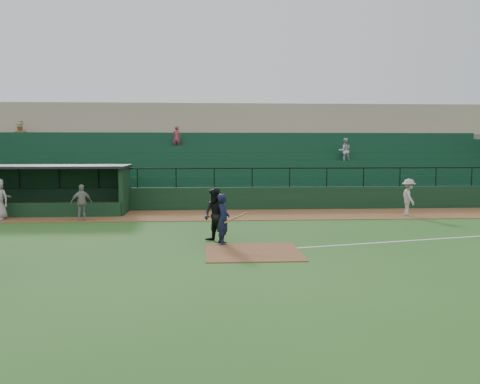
{
  "coord_description": "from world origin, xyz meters",
  "views": [
    {
      "loc": [
        -1.53,
        -17.34,
        3.36
      ],
      "look_at": [
        0.0,
        5.0,
        1.4
      ],
      "focal_mm": 39.25,
      "sensor_mm": 36.0,
      "label": 1
    }
  ],
  "objects": [
    {
      "name": "umpire",
      "position": [
        -1.15,
        0.86,
        0.95
      ],
      "size": [
        1.15,
        1.16,
        1.89
      ],
      "primitive_type": "imported",
      "rotation": [
        0.0,
        0.0,
        -0.84
      ],
      "color": "black",
      "rests_on": "ground"
    },
    {
      "name": "batter_at_plate",
      "position": [
        -0.88,
        0.35,
        0.88
      ],
      "size": [
        1.05,
        0.71,
        1.75
      ],
      "color": "black",
      "rests_on": "ground"
    },
    {
      "name": "stadium_structure",
      "position": [
        -0.0,
        16.46,
        2.3
      ],
      "size": [
        38.0,
        13.08,
        6.4
      ],
      "color": "black",
      "rests_on": "ground"
    },
    {
      "name": "dugout_player_a",
      "position": [
        -7.06,
        6.54,
        0.84
      ],
      "size": [
        1.03,
        0.77,
        1.62
      ],
      "primitive_type": "imported",
      "rotation": [
        0.0,
        0.0,
        0.46
      ],
      "color": "gray",
      "rests_on": "warning_track"
    },
    {
      "name": "dugout",
      "position": [
        -9.75,
        9.56,
        1.33
      ],
      "size": [
        8.9,
        3.2,
        2.42
      ],
      "color": "black",
      "rests_on": "ground"
    },
    {
      "name": "ground",
      "position": [
        0.0,
        0.0,
        0.0
      ],
      "size": [
        90.0,
        90.0,
        0.0
      ],
      "primitive_type": "plane",
      "color": "#26531A",
      "rests_on": "ground"
    },
    {
      "name": "runner",
      "position": [
        8.25,
        7.03,
        0.92
      ],
      "size": [
        0.73,
        1.19,
        1.78
      ],
      "primitive_type": "imported",
      "rotation": [
        0.0,
        0.0,
        1.51
      ],
      "color": "#A59F9B",
      "rests_on": "warning_track"
    },
    {
      "name": "warning_track",
      "position": [
        0.0,
        8.0,
        0.01
      ],
      "size": [
        40.0,
        4.0,
        0.03
      ],
      "primitive_type": "cube",
      "color": "brown",
      "rests_on": "ground"
    },
    {
      "name": "foul_line",
      "position": [
        8.0,
        1.2,
        0.01
      ],
      "size": [
        17.49,
        4.44,
        0.01
      ],
      "primitive_type": "cube",
      "rotation": [
        0.0,
        0.0,
        0.24
      ],
      "color": "white",
      "rests_on": "ground"
    },
    {
      "name": "home_plate_dirt",
      "position": [
        0.0,
        -1.0,
        0.01
      ],
      "size": [
        3.0,
        3.0,
        0.03
      ],
      "primitive_type": "cube",
      "color": "brown",
      "rests_on": "ground"
    }
  ]
}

